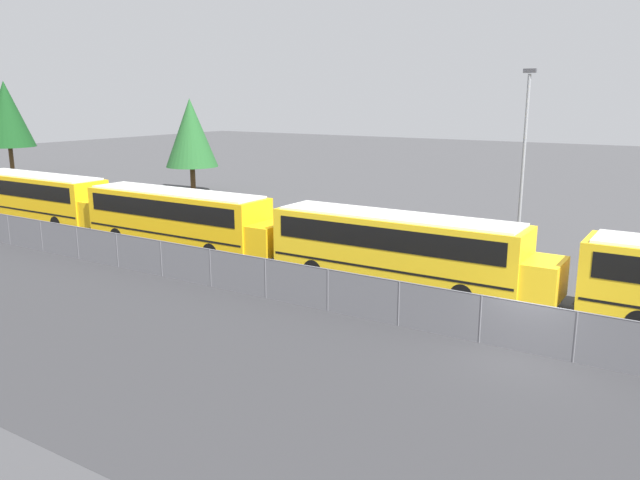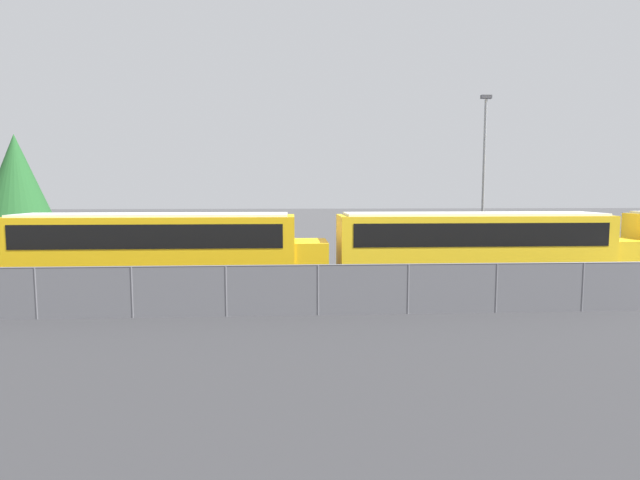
% 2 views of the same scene
% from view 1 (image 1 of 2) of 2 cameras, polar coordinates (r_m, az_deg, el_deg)
% --- Properties ---
extents(ground_plane, '(200.00, 200.00, 0.00)m').
position_cam_1_polar(ground_plane, '(21.94, 18.16, -9.71)').
color(ground_plane, '#424244').
extents(road_strip, '(152.57, 12.00, 0.01)m').
position_cam_1_polar(road_strip, '(16.71, 12.77, -16.81)').
color(road_strip, '#333335').
rests_on(road_strip, ground_plane).
extents(fence, '(118.64, 0.07, 1.72)m').
position_cam_1_polar(fence, '(21.62, 18.32, -7.56)').
color(fence, '#9EA0A5').
rests_on(fence, ground_plane).
extents(school_bus_1, '(12.87, 2.59, 3.23)m').
position_cam_1_polar(school_bus_1, '(45.31, -24.27, 3.81)').
color(school_bus_1, yellow).
rests_on(school_bus_1, ground_plane).
extents(school_bus_2, '(12.87, 2.59, 3.23)m').
position_cam_1_polar(school_bus_2, '(34.97, -12.71, 2.25)').
color(school_bus_2, yellow).
rests_on(school_bus_2, ground_plane).
extents(school_bus_3, '(12.87, 2.59, 3.23)m').
position_cam_1_polar(school_bus_3, '(27.43, 7.42, -0.44)').
color(school_bus_3, yellow).
rests_on(school_bus_3, ground_plane).
extents(light_pole, '(0.60, 0.24, 9.55)m').
position_cam_1_polar(light_pole, '(32.87, 18.11, 7.00)').
color(light_pole, gray).
rests_on(light_pole, ground_plane).
extents(tree_0, '(5.26, 5.26, 9.88)m').
position_cam_1_polar(tree_0, '(74.57, -26.74, 10.24)').
color(tree_0, '#51381E').
rests_on(tree_0, ground_plane).
extents(tree_1, '(4.48, 4.48, 8.11)m').
position_cam_1_polar(tree_1, '(55.55, -11.73, 9.56)').
color(tree_1, '#51381E').
rests_on(tree_1, ground_plane).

